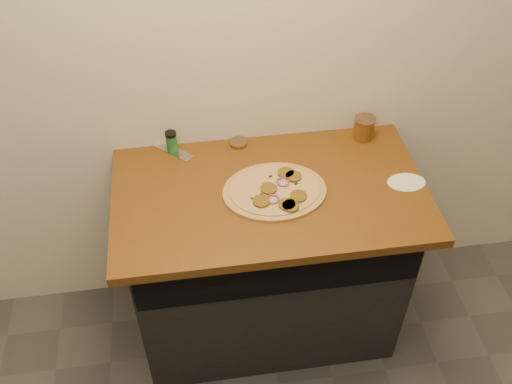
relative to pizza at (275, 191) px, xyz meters
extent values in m
cube|color=silver|center=(-0.02, 0.35, 0.44)|extent=(4.00, 0.02, 2.70)
cube|color=black|center=(-0.02, 0.05, -0.48)|extent=(1.10, 0.60, 0.86)
cube|color=brown|center=(-0.02, 0.02, -0.03)|extent=(1.20, 0.70, 0.04)
cylinder|color=tan|center=(0.00, 0.00, 0.00)|extent=(0.40, 0.40, 0.01)
cylinder|color=#F6EEA2|center=(0.00, 0.00, 0.01)|extent=(0.34, 0.34, 0.01)
cylinder|color=brown|center=(0.05, 0.08, 0.01)|extent=(0.06, 0.06, 0.01)
cylinder|color=brown|center=(0.08, -0.05, 0.01)|extent=(0.06, 0.06, 0.01)
cylinder|color=brown|center=(-0.03, 0.00, 0.01)|extent=(0.06, 0.06, 0.01)
cylinder|color=brown|center=(0.08, 0.06, 0.01)|extent=(0.06, 0.06, 0.01)
cylinder|color=brown|center=(0.03, -0.09, 0.01)|extent=(0.06, 0.06, 0.01)
cylinder|color=brown|center=(-0.06, -0.06, 0.01)|extent=(0.06, 0.06, 0.01)
cylinder|color=brown|center=(0.04, -0.10, 0.01)|extent=(0.06, 0.06, 0.01)
torus|color=#833177|center=(-0.02, -0.05, 0.01)|extent=(0.05, 0.05, 0.01)
torus|color=#833177|center=(0.03, 0.03, 0.01)|extent=(0.05, 0.05, 0.01)
cube|color=black|center=(-0.09, -0.04, 0.01)|extent=(0.02, 0.02, 0.00)
cube|color=black|center=(-0.08, -0.08, 0.01)|extent=(0.01, 0.02, 0.00)
cube|color=black|center=(-0.08, -0.03, 0.01)|extent=(0.01, 0.02, 0.00)
cube|color=black|center=(-0.06, -0.02, 0.01)|extent=(0.01, 0.02, 0.00)
cube|color=black|center=(0.08, 0.02, 0.01)|extent=(0.02, 0.02, 0.00)
cube|color=black|center=(-0.01, 0.07, 0.01)|extent=(0.01, 0.01, 0.00)
cube|color=black|center=(-0.06, -0.07, 0.01)|extent=(0.01, 0.02, 0.00)
cube|color=black|center=(0.07, 0.07, 0.01)|extent=(0.01, 0.02, 0.00)
cube|color=#B7BAC1|center=(-0.39, 0.32, -0.01)|extent=(0.20, 0.20, 0.01)
cube|color=black|center=(-0.51, 0.43, 0.00)|extent=(0.11, 0.11, 0.02)
cylinder|color=#8F7253|center=(-0.10, 0.31, 0.00)|extent=(0.09, 0.09, 0.02)
cylinder|color=#990F0F|center=(0.42, 0.28, 0.03)|extent=(0.08, 0.08, 0.08)
cylinder|color=#8F7253|center=(0.42, 0.28, 0.08)|extent=(0.09, 0.09, 0.01)
cylinder|color=#20672C|center=(-0.38, 0.31, 0.03)|extent=(0.04, 0.04, 0.08)
cylinder|color=black|center=(-0.38, 0.31, 0.08)|extent=(0.05, 0.05, 0.01)
cylinder|color=white|center=(0.51, -0.02, -0.01)|extent=(0.15, 0.15, 0.00)
camera|label=1|loc=(-0.30, -1.54, 1.48)|focal=40.00mm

